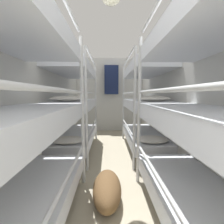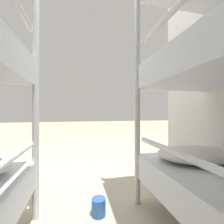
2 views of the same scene
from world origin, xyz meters
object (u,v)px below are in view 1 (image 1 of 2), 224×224
bunk_stack_right_near (214,121)px  hanging_coat (111,80)px  bunk_stack_left_near (8,122)px  bunk_stack_right_far (144,104)px  duffel_bag (107,189)px  bunk_stack_left_far (75,104)px

bunk_stack_right_near → hanging_coat: hanging_coat is taller
bunk_stack_left_near → bunk_stack_right_far: size_ratio=1.00×
bunk_stack_right_near → duffel_bag: size_ratio=3.02×
bunk_stack_right_far → duffel_bag: bunk_stack_right_far is taller
bunk_stack_left_far → hanging_coat: (0.78, 1.72, 0.65)m
bunk_stack_left_near → duffel_bag: size_ratio=3.02×
bunk_stack_right_far → hanging_coat: size_ratio=2.16×
bunk_stack_left_near → hanging_coat: size_ratio=2.16×
bunk_stack_left_near → bunk_stack_left_far: bearing=90.0°
bunk_stack_left_far → hanging_coat: 2.00m
bunk_stack_right_near → bunk_stack_right_far: (0.00, 2.07, 0.00)m
bunk_stack_right_near → bunk_stack_left_far: (-1.43, 2.07, 0.00)m
bunk_stack_left_near → hanging_coat: hanging_coat is taller
bunk_stack_right_far → bunk_stack_right_near: bearing=-90.0°
bunk_stack_right_near → bunk_stack_right_far: bearing=90.0°
bunk_stack_left_near → bunk_stack_left_far: same height
bunk_stack_left_far → duffel_bag: bunk_stack_left_far is taller
bunk_stack_left_near → bunk_stack_right_near: 1.43m
bunk_stack_right_far → hanging_coat: 1.95m
duffel_bag → hanging_coat: size_ratio=0.72×
bunk_stack_right_far → hanging_coat: hanging_coat is taller
bunk_stack_left_far → hanging_coat: size_ratio=2.16×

